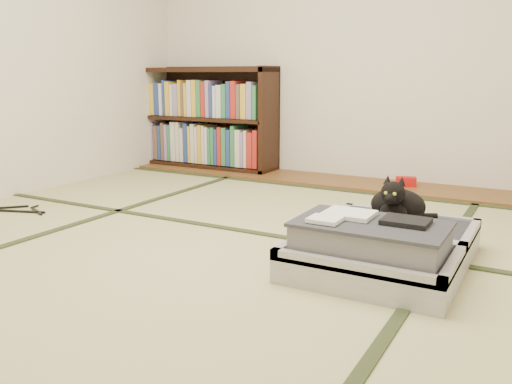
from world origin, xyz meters
The scene contains 9 objects.
floor centered at (0.00, 0.00, 0.00)m, with size 4.50×4.50×0.00m, color #C5C684.
wood_strip centered at (0.00, 2.00, 0.01)m, with size 4.00×0.50×0.02m, color brown.
red_item centered at (0.45, 2.03, 0.06)m, with size 0.15×0.09×0.07m, color #B7100E.
tatami_borders centered at (0.00, 0.49, 0.00)m, with size 4.00×4.50×0.01m.
bookcase centered at (-1.49, 2.07, 0.45)m, with size 1.47×0.34×0.94m.
suitcase centered at (0.79, 0.22, 0.10)m, with size 0.72×0.95×0.28m.
cat centered at (0.77, 0.51, 0.23)m, with size 0.32×0.32×0.26m.
cable_coil centered at (0.95, 0.55, 0.15)m, with size 0.10×0.10×0.02m.
hanger centered at (-1.56, 0.10, 0.01)m, with size 0.40×0.25×0.01m.
Camera 1 is at (1.43, -2.14, 0.87)m, focal length 38.00 mm.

